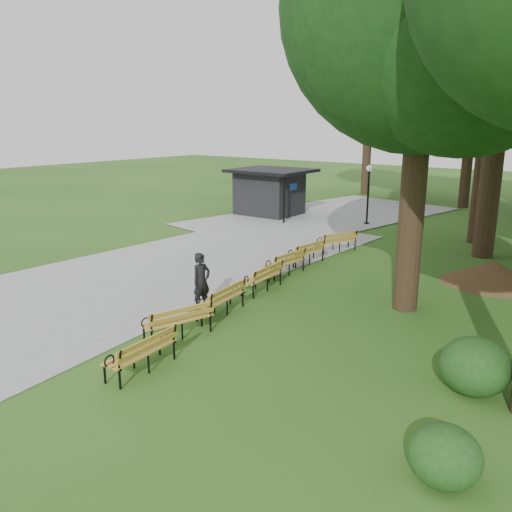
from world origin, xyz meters
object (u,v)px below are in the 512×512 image
Objects in this scene: bench_0 at (141,352)px; person at (201,282)px; bench_1 at (178,320)px; bench_6 at (336,241)px; lawn_tree_0 at (427,5)px; bench_2 at (221,299)px; dirt_mound at (493,273)px; bench_4 at (284,263)px; kiosk at (269,192)px; lawn_tree_4 at (496,55)px; bench_3 at (262,277)px; bench_5 at (305,252)px; lamp_post at (369,182)px.

person is at bearing -161.20° from bench_0.
bench_1 and bench_6 have the same top height.
bench_2 is at bearing -137.80° from lawn_tree_0.
lawn_tree_0 is (4.92, -4.78, 7.65)m from bench_6.
lawn_tree_0 is (-1.41, -3.97, 7.68)m from dirt_mound.
bench_4 is 0.16× the size of lawn_tree_0.
bench_1 is (-5.13, -9.42, 0.03)m from dirt_mound.
lawn_tree_4 is (11.55, -0.15, 6.57)m from kiosk.
bench_3 is at bearing -178.49° from bench_2.
lawn_tree_0 is at bearing 125.23° from bench_2.
bench_5 is at bearing 9.35° from person.
kiosk is 17.94m from bench_1.
lawn_tree_4 is (3.14, 13.68, 7.45)m from bench_2.
dirt_mound is 7.69m from bench_3.
bench_0 is at bearing 16.05° from bench_4.
lawn_tree_0 is (4.93, -2.39, 7.65)m from bench_5.
bench_4 is (7.64, -9.55, -0.88)m from kiosk.
kiosk reaches higher than bench_5.
kiosk is at bearing -149.56° from bench_3.
person is at bearing -105.37° from lawn_tree_4.
lamp_post is 1.63× the size of bench_0.
lamp_post is (-1.96, 14.60, 1.39)m from person.
bench_0 and bench_3 have the same top height.
lamp_post is at bearing -154.24° from bench_1.
lawn_tree_0 reaches higher than bench_4.
lamp_post reaches higher than bench_2.
lawn_tree_4 reaches higher than lamp_post.
lawn_tree_0 is at bearing -41.12° from kiosk.
bench_4 and bench_5 have the same top height.
bench_4 is at bearing -154.80° from bench_1.
bench_2 is at bearing -157.30° from bench_1.
lamp_post reaches higher than kiosk.
bench_1 is at bearing 2.97° from bench_3.
bench_4 is (-0.13, 4.35, -0.40)m from person.
lamp_post is 18.63m from bench_0.
bench_6 is (-1.19, 10.23, 0.00)m from bench_1.
dirt_mound is 1.48× the size of bench_2.
bench_4 is 9.01m from lawn_tree_0.
bench_4 is 0.16× the size of lawn_tree_4.
lawn_tree_4 is at bearing 167.82° from bench_0.
lamp_post reaches higher than bench_0.
lamp_post reaches higher than bench_1.
bench_5 is at bearing -79.31° from lamp_post.
lamp_post is 12.48m from bench_3.
kiosk is at bearing -135.18° from bench_1.
bench_0 reaches higher than dirt_mound.
person is 0.88× the size of bench_0.
bench_5 is (-1.21, 7.84, 0.00)m from bench_1.
bench_1 is 6.23m from bench_4.
bench_6 is (-0.33, 8.43, -0.40)m from person.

